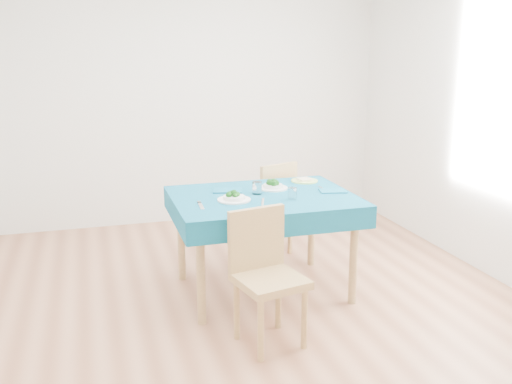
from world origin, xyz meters
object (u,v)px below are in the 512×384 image
object	(u,v)px
table	(263,244)
chair_far	(266,202)
bowl_near	(234,196)
bowl_far	(273,184)
side_plate	(304,181)
chair_near	(270,271)

from	to	relation	value
table	chair_far	world-z (taller)	chair_far
bowl_near	bowl_far	xyz separation A→B (m)	(0.38, 0.26, -0.00)
chair_far	side_plate	world-z (taller)	chair_far
chair_far	bowl_far	xyz separation A→B (m)	(-0.15, -0.62, 0.31)
chair_far	side_plate	xyz separation A→B (m)	(0.18, -0.46, 0.28)
chair_near	bowl_far	size ratio (longest dim) A/B	4.23
chair_near	side_plate	size ratio (longest dim) A/B	4.45
chair_far	bowl_far	distance (m)	0.71
table	bowl_far	xyz separation A→B (m)	(0.13, 0.18, 0.41)
table	bowl_far	distance (m)	0.47
bowl_near	bowl_far	size ratio (longest dim) A/B	1.04
chair_near	chair_far	bearing A→B (deg)	60.61
table	side_plate	xyz separation A→B (m)	(0.46, 0.34, 0.38)
chair_near	side_plate	world-z (taller)	chair_near
bowl_near	bowl_far	bearing A→B (deg)	34.15
table	bowl_near	xyz separation A→B (m)	(-0.24, -0.08, 0.42)
side_plate	chair_near	bearing A→B (deg)	-120.42
table	chair_far	bearing A→B (deg)	70.56
bowl_near	bowl_far	distance (m)	0.46
chair_near	bowl_far	bearing A→B (deg)	58.42
bowl_near	chair_near	bearing A→B (deg)	-86.48
table	side_plate	distance (m)	0.69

